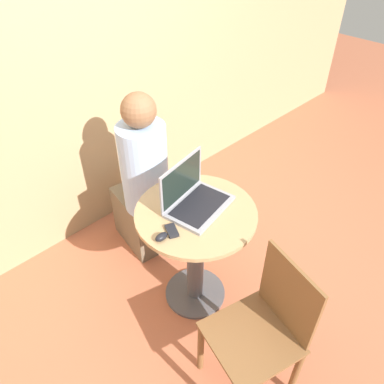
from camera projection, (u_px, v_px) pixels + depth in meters
name	position (u px, v px, depth m)	size (l,w,h in m)	color
ground_plane	(195.00, 293.00, 2.55)	(12.00, 12.00, 0.00)	#B26042
back_wall	(73.00, 62.00, 2.33)	(7.00, 0.05, 2.60)	tan
round_table	(196.00, 242.00, 2.23)	(0.69, 0.69, 0.75)	#4C4C51
laptop	(194.00, 197.00, 2.08)	(0.41, 0.32, 0.27)	gray
cell_phone	(172.00, 231.00, 1.94)	(0.09, 0.11, 0.02)	black
computer_mouse	(161.00, 237.00, 1.90)	(0.07, 0.04, 0.04)	black
chair_empty	(263.00, 330.00, 1.85)	(0.49, 0.49, 0.87)	brown
person_seated	(143.00, 189.00, 2.57)	(0.36, 0.50, 1.26)	brown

